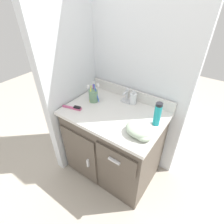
# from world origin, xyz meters

# --- Properties ---
(ground_plane) EXTENTS (6.00, 6.00, 0.00)m
(ground_plane) POSITION_xyz_m (0.00, 0.00, 0.00)
(ground_plane) COLOR #ADA393
(wall_back) EXTENTS (1.02, 0.08, 2.20)m
(wall_back) POSITION_xyz_m (0.00, 0.33, 1.10)
(wall_back) COLOR silver
(wall_back) RESTS_ON ground_plane
(wall_left) EXTENTS (0.08, 0.65, 2.20)m
(wall_left) POSITION_xyz_m (-0.47, 0.00, 1.10)
(wall_left) COLOR silver
(wall_left) RESTS_ON ground_plane
(vanity) EXTENTS (0.84, 0.58, 0.73)m
(vanity) POSITION_xyz_m (-0.00, -0.00, 0.38)
(vanity) COLOR brown
(vanity) RESTS_ON ground_plane
(backsplash) EXTENTS (0.84, 0.02, 0.10)m
(backsplash) POSITION_xyz_m (0.00, 0.27, 0.78)
(backsplash) COLOR silver
(backsplash) RESTS_ON vanity
(sink_faucet) EXTENTS (0.09, 0.09, 0.14)m
(sink_faucet) POSITION_xyz_m (0.00, 0.20, 0.78)
(sink_faucet) COLOR silver
(sink_faucet) RESTS_ON vanity
(toothbrush_cup) EXTENTS (0.10, 0.10, 0.19)m
(toothbrush_cup) POSITION_xyz_m (-0.25, 0.04, 0.79)
(toothbrush_cup) COLOR gray
(toothbrush_cup) RESTS_ON vanity
(soap_dispenser) EXTENTS (0.06, 0.06, 0.13)m
(soap_dispenser) POSITION_xyz_m (0.06, 0.21, 0.78)
(soap_dispenser) COLOR white
(soap_dispenser) RESTS_ON vanity
(shaving_cream_can) EXTENTS (0.05, 0.05, 0.19)m
(shaving_cream_can) POSITION_xyz_m (0.35, 0.06, 0.83)
(shaving_cream_can) COLOR teal
(shaving_cream_can) RESTS_ON vanity
(hairbrush) EXTENTS (0.18, 0.08, 0.03)m
(hairbrush) POSITION_xyz_m (-0.31, -0.15, 0.74)
(hairbrush) COLOR #C1517F
(hairbrush) RESTS_ON vanity
(hand_towel) EXTENTS (0.21, 0.18, 0.08)m
(hand_towel) POSITION_xyz_m (0.30, -0.11, 0.77)
(hand_towel) COLOR #A8BCA3
(hand_towel) RESTS_ON vanity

